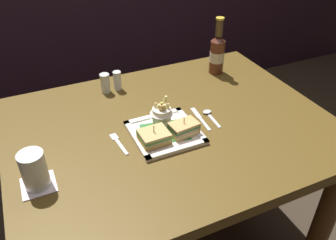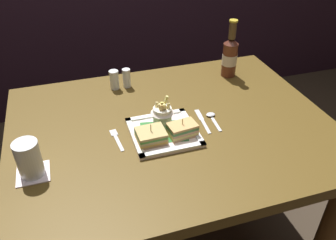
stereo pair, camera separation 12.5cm
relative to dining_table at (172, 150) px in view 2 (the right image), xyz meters
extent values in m
cube|color=#553F17|center=(0.00, 0.00, 0.10)|extent=(1.20, 0.92, 0.04)
cylinder|color=#583818|center=(0.52, -0.38, -0.27)|extent=(0.08, 0.08, 0.70)
cylinder|color=#523F1E|center=(-0.52, 0.38, -0.27)|extent=(0.08, 0.08, 0.70)
cylinder|color=#543520|center=(0.52, 0.38, -0.27)|extent=(0.08, 0.08, 0.70)
cube|color=white|center=(-0.05, -0.05, 0.13)|extent=(0.23, 0.23, 0.01)
cube|color=#2C7131|center=(-0.05, -0.05, 0.14)|extent=(0.18, 0.16, 0.00)
cube|color=white|center=(-0.05, -0.15, 0.14)|extent=(0.23, 0.02, 0.01)
cube|color=white|center=(-0.05, 0.06, 0.14)|extent=(0.23, 0.02, 0.01)
cube|color=white|center=(-0.15, -0.05, 0.14)|extent=(0.02, 0.23, 0.01)
cube|color=white|center=(0.06, -0.05, 0.14)|extent=(0.02, 0.23, 0.01)
cube|color=tan|center=(-0.10, -0.09, 0.14)|extent=(0.10, 0.09, 0.01)
cube|color=gold|center=(-0.10, -0.09, 0.15)|extent=(0.10, 0.09, 0.01)
cube|color=tan|center=(-0.10, -0.09, 0.16)|extent=(0.10, 0.09, 0.01)
cube|color=#4C963D|center=(-0.10, -0.09, 0.17)|extent=(0.10, 0.09, 0.01)
cube|color=tan|center=(-0.10, -0.09, 0.18)|extent=(0.10, 0.09, 0.01)
cylinder|color=tan|center=(-0.10, -0.09, 0.17)|extent=(0.00, 0.00, 0.07)
cube|color=tan|center=(0.01, -0.09, 0.14)|extent=(0.11, 0.08, 0.01)
cube|color=#F3D877|center=(0.01, -0.09, 0.15)|extent=(0.11, 0.08, 0.01)
cube|color=tan|center=(0.01, -0.09, 0.16)|extent=(0.11, 0.08, 0.01)
cube|color=#48824A|center=(0.01, -0.09, 0.17)|extent=(0.11, 0.08, 0.01)
cube|color=tan|center=(0.01, -0.09, 0.18)|extent=(0.11, 0.08, 0.01)
cylinder|color=tan|center=(0.01, -0.09, 0.17)|extent=(0.00, 0.00, 0.07)
cylinder|color=silver|center=(-0.04, 0.00, 0.17)|extent=(0.07, 0.07, 0.07)
cone|color=silver|center=(-0.04, 0.00, 0.20)|extent=(0.08, 0.08, 0.03)
cube|color=#E9D487|center=(-0.06, 0.01, 0.20)|extent=(0.02, 0.02, 0.05)
cube|color=#DAC659|center=(-0.04, -0.01, 0.21)|extent=(0.01, 0.01, 0.06)
cube|color=#F4C771|center=(-0.04, -0.01, 0.20)|extent=(0.01, 0.01, 0.05)
cube|color=#F5DD81|center=(-0.02, -0.01, 0.20)|extent=(0.01, 0.01, 0.05)
cube|color=#DABA64|center=(-0.05, 0.00, 0.20)|extent=(0.02, 0.02, 0.05)
cube|color=#E9CF72|center=(-0.03, -0.01, 0.20)|extent=(0.02, 0.02, 0.06)
cube|color=#E5DB78|center=(-0.03, 0.01, 0.21)|extent=(0.03, 0.02, 0.08)
cube|color=#E8CE7E|center=(-0.05, -0.01, 0.20)|extent=(0.01, 0.02, 0.05)
cylinder|color=#5F2D1C|center=(0.37, 0.30, 0.20)|extent=(0.07, 0.07, 0.15)
cone|color=#55291E|center=(0.37, 0.30, 0.29)|extent=(0.07, 0.07, 0.02)
cylinder|color=#4E3920|center=(0.37, 0.30, 0.34)|extent=(0.03, 0.03, 0.08)
cylinder|color=gold|center=(0.37, 0.30, 0.38)|extent=(0.04, 0.04, 0.01)
cylinder|color=beige|center=(0.37, 0.30, 0.21)|extent=(0.07, 0.07, 0.05)
cube|color=silver|center=(-0.49, -0.12, 0.13)|extent=(0.10, 0.10, 0.00)
cylinder|color=silver|center=(-0.49, -0.12, 0.19)|extent=(0.08, 0.08, 0.12)
cylinder|color=silver|center=(-0.49, -0.12, 0.16)|extent=(0.07, 0.07, 0.05)
cube|color=silver|center=(-0.21, -0.05, 0.13)|extent=(0.02, 0.10, 0.00)
cube|color=silver|center=(-0.22, 0.01, 0.13)|extent=(0.03, 0.04, 0.00)
cube|color=silver|center=(0.11, -0.05, 0.13)|extent=(0.02, 0.09, 0.00)
cube|color=silver|center=(0.12, 0.03, 0.13)|extent=(0.02, 0.07, 0.00)
cube|color=silver|center=(0.16, -0.05, 0.13)|extent=(0.02, 0.09, 0.00)
ellipsoid|color=silver|center=(0.16, 0.01, 0.13)|extent=(0.04, 0.03, 0.01)
cylinder|color=silver|center=(-0.15, 0.33, 0.16)|extent=(0.04, 0.04, 0.07)
cylinder|color=white|center=(-0.15, 0.33, 0.15)|extent=(0.03, 0.03, 0.04)
cylinder|color=silver|center=(-0.15, 0.33, 0.21)|extent=(0.04, 0.04, 0.01)
cylinder|color=silver|center=(-0.10, 0.33, 0.16)|extent=(0.03, 0.03, 0.07)
cylinder|color=#2F2927|center=(-0.10, 0.33, 0.15)|extent=(0.03, 0.03, 0.04)
cylinder|color=silver|center=(-0.10, 0.33, 0.21)|extent=(0.04, 0.04, 0.01)
camera|label=1|loc=(-0.45, -0.96, 0.88)|focal=37.10mm
camera|label=2|loc=(-0.33, -1.00, 0.88)|focal=37.10mm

